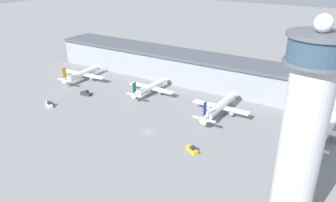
{
  "coord_description": "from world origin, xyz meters",
  "views": [
    {
      "loc": [
        78.54,
        -108.44,
        73.95
      ],
      "look_at": [
        -1.51,
        19.41,
        8.31
      ],
      "focal_mm": 35.0,
      "sensor_mm": 36.0,
      "label": 1
    }
  ],
  "objects_px": {
    "airplane_gate_charlie": "(220,106)",
    "service_truck_baggage": "(49,104)",
    "control_tower": "(303,131)",
    "airplane_gate_bravo": "(151,87)",
    "airplane_gate_alpha": "(82,74)",
    "service_truck_catering": "(192,149)",
    "airplane_gate_delta": "(326,131)",
    "service_truck_fuel": "(86,94)"
  },
  "relations": [
    {
      "from": "control_tower",
      "to": "airplane_gate_charlie",
      "type": "bearing_deg",
      "value": 129.56
    },
    {
      "from": "airplane_gate_delta",
      "to": "airplane_gate_bravo",
      "type": "bearing_deg",
      "value": 178.01
    },
    {
      "from": "airplane_gate_alpha",
      "to": "service_truck_baggage",
      "type": "relative_size",
      "value": 4.2
    },
    {
      "from": "control_tower",
      "to": "service_truck_baggage",
      "type": "bearing_deg",
      "value": 171.9
    },
    {
      "from": "airplane_gate_charlie",
      "to": "airplane_gate_delta",
      "type": "bearing_deg",
      "value": 1.83
    },
    {
      "from": "airplane_gate_alpha",
      "to": "airplane_gate_delta",
      "type": "height_order",
      "value": "airplane_gate_alpha"
    },
    {
      "from": "airplane_gate_alpha",
      "to": "control_tower",
      "type": "bearing_deg",
      "value": -21.9
    },
    {
      "from": "airplane_gate_alpha",
      "to": "airplane_gate_delta",
      "type": "bearing_deg",
      "value": 0.25
    },
    {
      "from": "airplane_gate_delta",
      "to": "airplane_gate_charlie",
      "type": "bearing_deg",
      "value": -178.17
    },
    {
      "from": "airplane_gate_bravo",
      "to": "airplane_gate_delta",
      "type": "distance_m",
      "value": 96.59
    },
    {
      "from": "service_truck_fuel",
      "to": "service_truck_baggage",
      "type": "distance_m",
      "value": 22.63
    },
    {
      "from": "airplane_gate_charlie",
      "to": "service_truck_baggage",
      "type": "distance_m",
      "value": 92.29
    },
    {
      "from": "airplane_gate_charlie",
      "to": "service_truck_fuel",
      "type": "bearing_deg",
      "value": -167.38
    },
    {
      "from": "service_truck_baggage",
      "to": "control_tower",
      "type": "bearing_deg",
      "value": -8.1
    },
    {
      "from": "airplane_gate_alpha",
      "to": "service_truck_fuel",
      "type": "xyz_separation_m",
      "value": [
        20.97,
        -18.35,
        -3.25
      ]
    },
    {
      "from": "airplane_gate_charlie",
      "to": "airplane_gate_delta",
      "type": "distance_m",
      "value": 49.9
    },
    {
      "from": "control_tower",
      "to": "airplane_gate_delta",
      "type": "relative_size",
      "value": 1.56
    },
    {
      "from": "control_tower",
      "to": "service_truck_baggage",
      "type": "relative_size",
      "value": 7.64
    },
    {
      "from": "service_truck_catering",
      "to": "service_truck_fuel",
      "type": "bearing_deg",
      "value": 165.73
    },
    {
      "from": "airplane_gate_alpha",
      "to": "service_truck_baggage",
      "type": "height_order",
      "value": "airplane_gate_alpha"
    },
    {
      "from": "airplane_gate_bravo",
      "to": "airplane_gate_alpha",
      "type": "bearing_deg",
      "value": -175.59
    },
    {
      "from": "airplane_gate_charlie",
      "to": "service_truck_catering",
      "type": "height_order",
      "value": "airplane_gate_charlie"
    },
    {
      "from": "control_tower",
      "to": "airplane_gate_delta",
      "type": "xyz_separation_m",
      "value": [
        1.96,
        59.6,
        -27.2
      ]
    },
    {
      "from": "airplane_gate_alpha",
      "to": "service_truck_baggage",
      "type": "xyz_separation_m",
      "value": [
        15.27,
        -40.25,
        -3.33
      ]
    },
    {
      "from": "airplane_gate_alpha",
      "to": "airplane_gate_bravo",
      "type": "distance_m",
      "value": 52.18
    },
    {
      "from": "airplane_gate_bravo",
      "to": "service_truck_catering",
      "type": "xyz_separation_m",
      "value": [
        51.16,
        -43.26,
        -3.13
      ]
    },
    {
      "from": "airplane_gate_alpha",
      "to": "airplane_gate_charlie",
      "type": "distance_m",
      "value": 98.69
    },
    {
      "from": "airplane_gate_bravo",
      "to": "airplane_gate_charlie",
      "type": "xyz_separation_m",
      "value": [
        46.66,
        -4.95,
        0.73
      ]
    },
    {
      "from": "service_truck_catering",
      "to": "service_truck_baggage",
      "type": "relative_size",
      "value": 0.83
    },
    {
      "from": "airplane_gate_delta",
      "to": "service_truck_catering",
      "type": "distance_m",
      "value": 60.52
    },
    {
      "from": "airplane_gate_charlie",
      "to": "service_truck_baggage",
      "type": "height_order",
      "value": "airplane_gate_charlie"
    },
    {
      "from": "airplane_gate_delta",
      "to": "service_truck_fuel",
      "type": "distance_m",
      "value": 129.04
    },
    {
      "from": "airplane_gate_bravo",
      "to": "service_truck_baggage",
      "type": "xyz_separation_m",
      "value": [
        -36.76,
        -44.26,
        -3.0
      ]
    },
    {
      "from": "control_tower",
      "to": "service_truck_baggage",
      "type": "xyz_separation_m",
      "value": [
        -131.33,
        18.7,
        -30.4
      ]
    },
    {
      "from": "airplane_gate_bravo",
      "to": "service_truck_baggage",
      "type": "height_order",
      "value": "airplane_gate_bravo"
    },
    {
      "from": "airplane_gate_delta",
      "to": "service_truck_fuel",
      "type": "height_order",
      "value": "airplane_gate_delta"
    },
    {
      "from": "control_tower",
      "to": "airplane_gate_delta",
      "type": "bearing_deg",
      "value": 88.12
    },
    {
      "from": "airplane_gate_charlie",
      "to": "service_truck_fuel",
      "type": "xyz_separation_m",
      "value": [
        -77.72,
        -17.41,
        -3.65
      ]
    },
    {
      "from": "control_tower",
      "to": "service_truck_baggage",
      "type": "distance_m",
      "value": 136.09
    },
    {
      "from": "airplane_gate_alpha",
      "to": "service_truck_fuel",
      "type": "relative_size",
      "value": 5.0
    },
    {
      "from": "airplane_gate_delta",
      "to": "service_truck_baggage",
      "type": "relative_size",
      "value": 4.89
    },
    {
      "from": "control_tower",
      "to": "service_truck_catering",
      "type": "relative_size",
      "value": 9.22
    }
  ]
}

